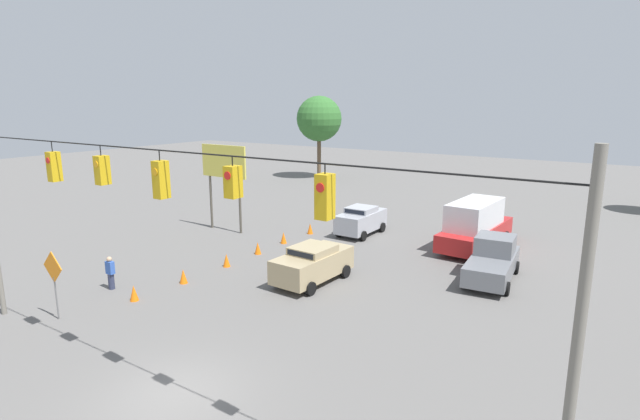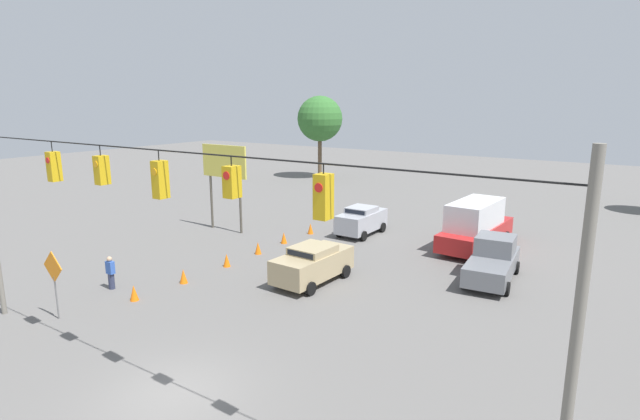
{
  "view_description": "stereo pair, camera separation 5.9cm",
  "coord_description": "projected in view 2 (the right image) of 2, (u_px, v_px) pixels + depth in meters",
  "views": [
    {
      "loc": [
        -11.04,
        8.78,
        8.65
      ],
      "look_at": [
        1.44,
        -10.22,
        3.63
      ],
      "focal_mm": 28.0,
      "sensor_mm": 36.0,
      "label": 1
    },
    {
      "loc": [
        -11.09,
        8.74,
        8.65
      ],
      "look_at": [
        1.44,
        -10.22,
        3.63
      ],
      "focal_mm": 28.0,
      "sensor_mm": 36.0,
      "label": 2
    }
  ],
  "objects": [
    {
      "name": "tree_horizon_left",
      "position": [
        320.0,
        119.0,
        55.28
      ],
      "size": [
        5.01,
        5.01,
        9.13
      ],
      "color": "brown",
      "rests_on": "ground_plane"
    },
    {
      "name": "traffic_cone_fourth",
      "position": [
        258.0,
        248.0,
        28.57
      ],
      "size": [
        0.39,
        0.39,
        0.7
      ],
      "primitive_type": "cone",
      "color": "orange",
      "rests_on": "ground_plane"
    },
    {
      "name": "pickup_truck_grey_oncoming_far",
      "position": [
        493.0,
        261.0,
        24.35
      ],
      "size": [
        2.49,
        5.23,
        2.12
      ],
      "color": "slate",
      "rests_on": "ground_plane"
    },
    {
      "name": "traffic_cone_nearest",
      "position": [
        134.0,
        293.0,
        21.94
      ],
      "size": [
        0.39,
        0.39,
        0.7
      ],
      "primitive_type": "cone",
      "color": "orange",
      "rests_on": "ground_plane"
    },
    {
      "name": "box_truck_red_oncoming_deep",
      "position": [
        476.0,
        225.0,
        29.58
      ],
      "size": [
        2.76,
        7.3,
        2.87
      ],
      "color": "red",
      "rests_on": "ground_plane"
    },
    {
      "name": "sedan_silver_withflow_far",
      "position": [
        361.0,
        220.0,
        32.63
      ],
      "size": [
        2.03,
        4.05,
        1.85
      ],
      "color": "#A8AAB2",
      "rests_on": "ground_plane"
    },
    {
      "name": "traffic_cone_fifth",
      "position": [
        284.0,
        238.0,
        30.71
      ],
      "size": [
        0.39,
        0.39,
        0.7
      ],
      "primitive_type": "cone",
      "color": "orange",
      "rests_on": "ground_plane"
    },
    {
      "name": "pedestrian",
      "position": [
        111.0,
        273.0,
        23.2
      ],
      "size": [
        0.4,
        0.28,
        1.58
      ],
      "color": "#2D334C",
      "rests_on": "ground_plane"
    },
    {
      "name": "ground_plane",
      "position": [
        173.0,
        395.0,
        14.96
      ],
      "size": [
        140.0,
        140.0,
        0.0
      ],
      "primitive_type": "plane",
      "color": "#605E5B"
    },
    {
      "name": "work_zone_sign",
      "position": [
        53.0,
        272.0,
        19.75
      ],
      "size": [
        1.27,
        0.06,
        2.84
      ],
      "color": "slate",
      "rests_on": "ground_plane"
    },
    {
      "name": "traffic_cone_farthest",
      "position": [
        310.0,
        229.0,
        32.9
      ],
      "size": [
        0.39,
        0.39,
        0.7
      ],
      "primitive_type": "cone",
      "color": "orange",
      "rests_on": "ground_plane"
    },
    {
      "name": "roadside_billboard",
      "position": [
        224.0,
        168.0,
        32.97
      ],
      "size": [
        3.79,
        0.16,
        5.77
      ],
      "color": "#4C473D",
      "rests_on": "ground_plane"
    },
    {
      "name": "traffic_cone_second",
      "position": [
        183.0,
        276.0,
        24.02
      ],
      "size": [
        0.39,
        0.39,
        0.7
      ],
      "primitive_type": "cone",
      "color": "orange",
      "rests_on": "ground_plane"
    },
    {
      "name": "traffic_cone_third",
      "position": [
        227.0,
        260.0,
        26.4
      ],
      "size": [
        0.39,
        0.39,
        0.7
      ],
      "primitive_type": "cone",
      "color": "orange",
      "rests_on": "ground_plane"
    },
    {
      "name": "sedan_tan_withflow_mid",
      "position": [
        313.0,
        263.0,
        24.06
      ],
      "size": [
        2.29,
        4.52,
        1.82
      ],
      "color": "tan",
      "rests_on": "ground_plane"
    },
    {
      "name": "overhead_signal_span",
      "position": [
        163.0,
        225.0,
        13.92
      ],
      "size": [
        21.07,
        0.38,
        8.0
      ],
      "color": "slate",
      "rests_on": "ground_plane"
    }
  ]
}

